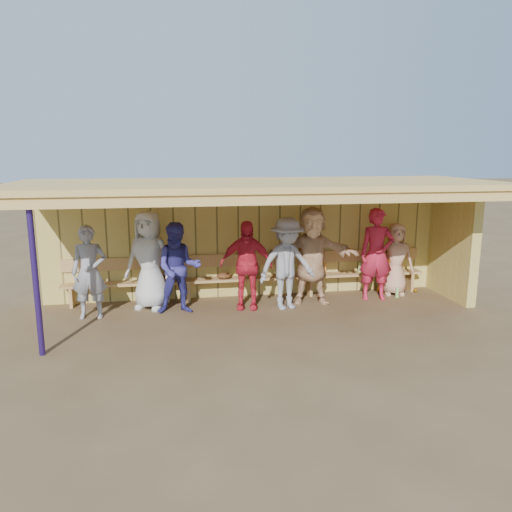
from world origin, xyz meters
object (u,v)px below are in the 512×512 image
(player_a, at_px, (89,272))
(player_h, at_px, (395,259))
(player_e, at_px, (287,264))
(bench, at_px, (250,273))
(player_c, at_px, (179,268))
(player_g, at_px, (376,254))
(player_f, at_px, (312,256))
(player_b, at_px, (149,260))
(player_d, at_px, (246,265))

(player_a, xyz_separation_m, player_h, (6.22, 0.52, -0.09))
(player_e, relative_size, bench, 0.24)
(player_c, xyz_separation_m, player_g, (4.05, 0.23, 0.08))
(player_h, bearing_deg, player_a, -165.19)
(player_f, height_order, bench, player_f)
(player_b, height_order, player_f, player_f)
(player_d, bearing_deg, player_b, -179.33)
(player_e, bearing_deg, player_g, -5.34)
(player_b, height_order, player_d, player_b)
(player_d, height_order, player_g, player_g)
(player_c, distance_m, player_d, 1.30)
(player_b, height_order, player_c, player_b)
(player_d, distance_m, player_e, 0.79)
(player_b, height_order, bench, player_b)
(player_a, relative_size, player_g, 0.91)
(player_g, bearing_deg, player_b, -172.78)
(player_b, xyz_separation_m, player_f, (3.21, -0.20, 0.02))
(player_c, xyz_separation_m, player_h, (4.60, 0.49, -0.09))
(player_c, height_order, player_g, player_g)
(player_c, bearing_deg, bench, 29.30)
(player_c, relative_size, bench, 0.23)
(player_e, xyz_separation_m, player_h, (2.52, 0.57, -0.12))
(player_b, relative_size, bench, 0.25)
(player_f, distance_m, bench, 1.39)
(player_d, relative_size, player_f, 0.89)
(player_b, bearing_deg, player_a, -133.79)
(player_e, bearing_deg, player_h, -1.41)
(player_h, relative_size, bench, 0.21)
(player_b, xyz_separation_m, bench, (2.05, 0.41, -0.44))
(player_a, relative_size, player_f, 0.88)
(player_c, distance_m, player_g, 4.06)
(player_g, bearing_deg, bench, 176.70)
(player_d, bearing_deg, player_h, 18.37)
(player_e, height_order, player_h, player_e)
(player_a, xyz_separation_m, player_b, (1.06, 0.42, 0.10))
(player_a, relative_size, player_d, 1.00)
(player_f, bearing_deg, player_c, -167.73)
(player_d, distance_m, player_f, 1.37)
(player_a, xyz_separation_m, player_c, (1.62, 0.02, 0.00))
(player_b, bearing_deg, player_g, 22.75)
(player_f, relative_size, player_h, 1.26)
(player_c, bearing_deg, player_e, -0.96)
(player_e, xyz_separation_m, player_g, (1.97, 0.31, 0.05))
(player_c, relative_size, player_e, 0.97)
(player_c, relative_size, player_h, 1.12)
(player_e, distance_m, bench, 1.12)
(player_a, relative_size, player_e, 0.96)
(player_d, bearing_deg, player_g, 14.40)
(player_a, height_order, player_g, player_g)
(player_c, relative_size, player_d, 1.00)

